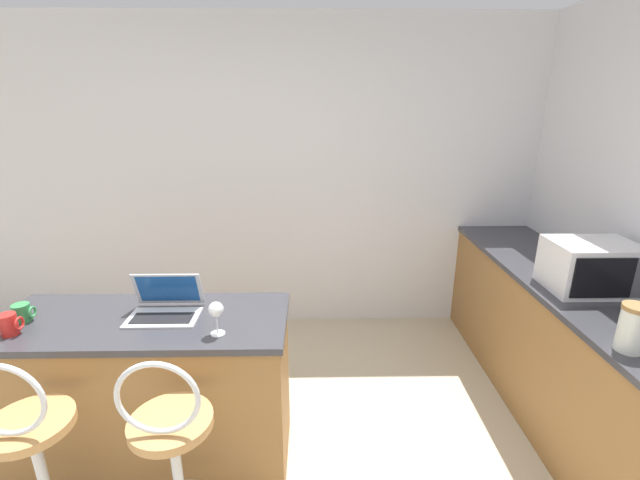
% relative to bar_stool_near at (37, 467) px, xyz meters
% --- Properties ---
extents(wall_back, '(12.00, 0.06, 2.60)m').
position_rel_bar_stool_near_xyz_m(wall_back, '(0.74, 2.18, 0.80)').
color(wall_back, silver).
rests_on(wall_back, ground_plane).
extents(breakfast_bar, '(1.46, 0.59, 0.90)m').
position_rel_bar_stool_near_xyz_m(breakfast_bar, '(0.28, 0.53, -0.05)').
color(breakfast_bar, olive).
rests_on(breakfast_bar, ground_plane).
extents(counter_right, '(0.62, 2.91, 0.90)m').
position_rel_bar_stool_near_xyz_m(counter_right, '(2.74, 0.71, -0.05)').
color(counter_right, olive).
rests_on(counter_right, ground_plane).
extents(bar_stool_near, '(0.40, 0.40, 1.05)m').
position_rel_bar_stool_near_xyz_m(bar_stool_near, '(0.00, 0.00, 0.00)').
color(bar_stool_near, silver).
rests_on(bar_stool_near, ground_plane).
extents(bar_stool_far, '(0.40, 0.40, 1.05)m').
position_rel_bar_stool_near_xyz_m(bar_stool_far, '(0.57, 0.00, 0.00)').
color(bar_stool_far, silver).
rests_on(bar_stool_far, ground_plane).
extents(laptop, '(0.35, 0.26, 0.21)m').
position_rel_bar_stool_near_xyz_m(laptop, '(0.40, 0.57, 0.45)').
color(laptop, '#B7BABF').
rests_on(laptop, breakfast_bar).
extents(microwave, '(0.47, 0.35, 0.29)m').
position_rel_bar_stool_near_xyz_m(microwave, '(2.75, 0.83, 0.54)').
color(microwave, silver).
rests_on(microwave, counter_right).
extents(storage_jar, '(0.12, 0.12, 0.22)m').
position_rel_bar_stool_near_xyz_m(storage_jar, '(2.53, 0.20, 0.51)').
color(storage_jar, silver).
rests_on(storage_jar, counter_right).
extents(mug_red, '(0.10, 0.08, 0.10)m').
position_rel_bar_stool_near_xyz_m(mug_red, '(-0.27, 0.38, 0.45)').
color(mug_red, red).
rests_on(mug_red, breakfast_bar).
extents(wine_glass_short, '(0.07, 0.07, 0.16)m').
position_rel_bar_stool_near_xyz_m(wine_glass_short, '(0.70, 0.37, 0.52)').
color(wine_glass_short, silver).
rests_on(wine_glass_short, breakfast_bar).
extents(mug_green, '(0.10, 0.08, 0.09)m').
position_rel_bar_stool_near_xyz_m(mug_green, '(-0.29, 0.51, 0.45)').
color(mug_green, '#338447').
rests_on(mug_green, breakfast_bar).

